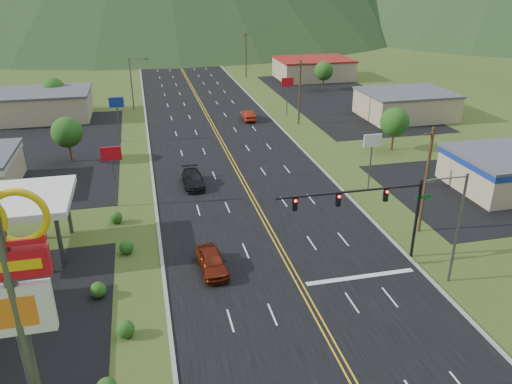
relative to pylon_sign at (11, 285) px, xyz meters
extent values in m
cylinder|color=#59595E|center=(0.00, 0.00, -2.30)|extent=(0.60, 0.60, 14.00)
cube|color=white|center=(0.00, 0.00, -1.30)|extent=(3.20, 0.50, 2.60)
cube|color=orange|center=(0.00, 0.00, -1.30)|extent=(1.80, 0.55, 1.60)
cube|color=red|center=(0.00, 0.00, 1.10)|extent=(3.60, 0.50, 1.40)
cube|color=yellow|center=(0.00, 0.00, 1.10)|extent=(3.00, 0.55, 0.50)
cube|color=red|center=(0.00, 0.00, 2.15)|extent=(3.60, 0.45, 0.25)
torus|color=yellow|center=(0.85, 0.00, 3.30)|extent=(2.62, 0.32, 2.62)
cylinder|color=black|center=(27.50, 12.00, -5.80)|extent=(0.24, 0.24, 7.00)
cylinder|color=black|center=(21.50, 12.00, -2.70)|extent=(12.00, 0.18, 0.18)
cube|color=#0C591E|center=(27.90, 12.00, -3.80)|extent=(1.40, 0.06, 0.30)
cube|color=black|center=(24.50, 12.00, -3.30)|extent=(0.35, 0.28, 1.05)
sphere|color=#FF0C05|center=(24.50, 11.82, -2.95)|extent=(0.22, 0.22, 0.22)
cube|color=black|center=(20.50, 12.00, -3.30)|extent=(0.35, 0.28, 1.05)
sphere|color=#FF0C05|center=(20.50, 11.82, -2.95)|extent=(0.22, 0.22, 0.22)
cube|color=black|center=(17.00, 12.00, -3.30)|extent=(0.35, 0.28, 1.05)
sphere|color=#FF0C05|center=(17.00, 11.82, -2.95)|extent=(0.22, 0.22, 0.22)
cylinder|color=#59595E|center=(28.50, 8.00, -4.80)|extent=(0.20, 0.20, 9.00)
cylinder|color=#59595E|center=(27.06, 8.00, -0.50)|extent=(2.88, 0.12, 0.12)
cube|color=#59595E|center=(25.62, 8.00, -0.60)|extent=(0.60, 0.25, 0.18)
cylinder|color=#59595E|center=(5.00, 68.00, -4.80)|extent=(0.20, 0.20, 9.00)
cylinder|color=#59595E|center=(6.44, 68.00, -0.50)|extent=(2.88, 0.12, 0.12)
cube|color=#59595E|center=(7.88, 68.00, -0.60)|extent=(0.60, 0.25, 0.18)
cube|color=white|center=(-5.00, 20.00, -4.30)|extent=(10.00, 8.00, 0.60)
cylinder|color=#59595E|center=(-1.00, 17.00, -6.80)|extent=(0.36, 0.36, 5.00)
cylinder|color=#59595E|center=(-1.00, 23.00, -6.80)|extent=(0.36, 0.36, 5.00)
cube|color=tan|center=(-11.00, 66.00, -7.20)|extent=(18.00, 11.00, 4.20)
cube|color=#4C4C51|center=(-11.00, 66.00, -4.95)|extent=(18.40, 11.40, 0.30)
cube|color=tan|center=(49.00, 53.00, -7.30)|extent=(14.00, 11.00, 4.00)
cube|color=#4C4C51|center=(49.00, 53.00, -5.15)|extent=(14.40, 11.40, 0.30)
cube|color=tan|center=(45.00, 88.00, -7.20)|extent=(16.00, 12.00, 4.20)
cube|color=maroon|center=(45.00, 88.00, -4.95)|extent=(16.40, 12.40, 0.30)
cylinder|color=#59595E|center=(3.00, 28.00, -6.80)|extent=(0.16, 0.16, 5.00)
cube|color=red|center=(3.00, 28.00, -3.60)|extent=(2.00, 0.18, 1.40)
cylinder|color=#59595E|center=(3.00, 50.00, -6.80)|extent=(0.16, 0.16, 5.00)
cube|color=navy|center=(3.00, 50.00, -3.60)|extent=(2.00, 0.18, 1.40)
cylinder|color=#59595E|center=(30.00, 26.00, -6.80)|extent=(0.16, 0.16, 5.00)
cube|color=white|center=(30.00, 26.00, -3.60)|extent=(2.00, 0.18, 1.40)
cylinder|color=#59595E|center=(30.00, 58.00, -6.80)|extent=(0.16, 0.16, 5.00)
cube|color=red|center=(30.00, 58.00, -3.60)|extent=(2.00, 0.18, 1.40)
cylinder|color=#382314|center=(-3.00, 43.00, -7.80)|extent=(0.30, 0.30, 3.00)
sphere|color=#193F12|center=(-3.00, 43.00, -5.40)|extent=(3.84, 3.84, 3.84)
cylinder|color=#382314|center=(-8.00, 70.00, -7.80)|extent=(0.30, 0.30, 3.00)
sphere|color=#193F12|center=(-8.00, 70.00, -5.40)|extent=(3.84, 3.84, 3.84)
cylinder|color=#382314|center=(39.00, 38.00, -7.80)|extent=(0.30, 0.30, 3.00)
sphere|color=#193F12|center=(39.00, 38.00, -5.40)|extent=(3.84, 3.84, 3.84)
cylinder|color=#382314|center=(43.00, 76.00, -7.80)|extent=(0.30, 0.30, 3.00)
sphere|color=#193F12|center=(43.00, 76.00, -5.40)|extent=(3.84, 3.84, 3.84)
cylinder|color=#382314|center=(30.50, 16.00, -4.30)|extent=(0.28, 0.28, 10.00)
cube|color=#382314|center=(30.50, 16.00, 0.10)|extent=(1.60, 0.12, 0.12)
cylinder|color=#382314|center=(30.50, 53.00, -4.30)|extent=(0.28, 0.28, 10.00)
cube|color=#382314|center=(30.50, 53.00, 0.10)|extent=(1.60, 0.12, 0.12)
cylinder|color=#382314|center=(30.50, 93.00, -4.30)|extent=(0.28, 0.28, 10.00)
cube|color=#382314|center=(30.50, 93.00, 0.10)|extent=(1.60, 0.12, 0.12)
cylinder|color=#382314|center=(30.50, 133.00, -4.30)|extent=(0.28, 0.28, 10.00)
cube|color=#382314|center=(30.50, 133.00, 0.10)|extent=(1.60, 0.12, 0.12)
imported|color=#631B0B|center=(10.72, 13.58, -8.45)|extent=(2.37, 5.10, 1.69)
imported|color=black|center=(11.25, 31.49, -8.51)|extent=(2.30, 5.47, 1.58)
imported|color=maroon|center=(23.21, 57.04, -8.49)|extent=(1.94, 4.96, 1.61)
camera|label=1|loc=(6.38, -20.62, 12.72)|focal=35.00mm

